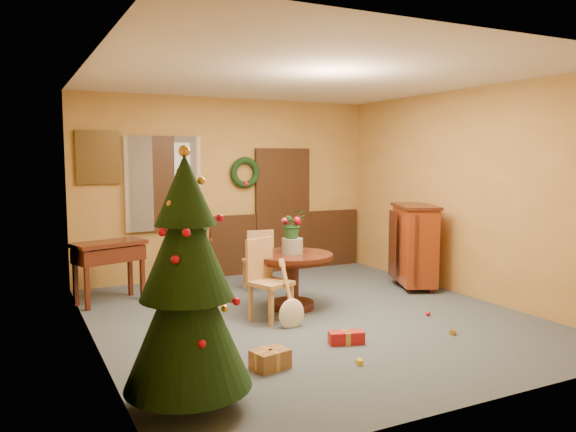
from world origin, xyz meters
TOP-DOWN VIEW (x-y plane):
  - room_envelope at (0.21, 2.70)m, footprint 5.50×5.50m
  - dining_table at (-0.02, 0.43)m, footprint 1.05×1.05m
  - urn at (-0.02, 0.43)m, footprint 0.27×0.27m
  - centerpiece_plant at (-0.02, 0.43)m, footprint 0.34×0.29m
  - chair_near at (-0.52, 0.13)m, footprint 0.55×0.55m
  - chair_far at (-0.01, 1.54)m, footprint 0.45×0.45m
  - guitar at (-0.40, -0.29)m, footprint 0.43×0.55m
  - plant_stand at (-0.72, 1.93)m, footprint 0.29×0.29m
  - stand_plant at (-0.72, 1.93)m, footprint 0.25×0.21m
  - christmas_tree at (-2.06, -1.79)m, footprint 0.99×0.99m
  - writing_desk at (-2.08, 1.79)m, footprint 1.04×0.73m
  - sideboard at (2.15, 0.66)m, footprint 0.86×1.10m
  - gift_a at (-1.15, -1.32)m, footprint 0.37×0.31m
  - gift_b at (-1.77, -1.08)m, footprint 0.21×0.21m
  - gift_c at (-1.60, -1.39)m, footprint 0.32×0.29m
  - gift_d at (-0.14, -1.06)m, footprint 0.40×0.25m
  - toy_a at (-0.13, 0.27)m, footprint 0.09×0.08m
  - toy_b at (-0.05, -1.11)m, footprint 0.06×0.06m
  - toy_c at (-0.35, -1.62)m, footprint 0.06×0.09m
  - toy_d at (1.32, -0.63)m, footprint 0.06×0.06m
  - toy_e at (1.07, -1.33)m, footprint 0.09×0.08m

SIDE VIEW (x-z plane):
  - toy_a at x=-0.13m, z-range 0.00..0.05m
  - toy_c at x=-0.35m, z-range 0.00..0.05m
  - toy_e at x=1.07m, z-range 0.00..0.05m
  - toy_b at x=-0.05m, z-range 0.00..0.06m
  - toy_d at x=1.32m, z-range 0.00..0.06m
  - gift_d at x=-0.14m, z-range 0.00..0.13m
  - gift_c at x=-1.60m, z-range 0.00..0.14m
  - gift_a at x=-1.15m, z-range 0.00..0.18m
  - gift_b at x=-1.77m, z-range 0.00..0.20m
  - guitar at x=-0.40m, z-range 0.01..0.75m
  - plant_stand at x=-0.72m, z-range 0.09..0.85m
  - chair_far at x=-0.01m, z-range 0.03..0.94m
  - dining_table at x=-0.02m, z-range 0.14..0.86m
  - chair_near at x=-0.52m, z-range 0.04..1.02m
  - writing_desk at x=-2.08m, z-range 0.21..1.04m
  - sideboard at x=2.15m, z-range 0.04..1.29m
  - urn at x=-0.02m, z-range 0.72..0.92m
  - christmas_tree at x=-2.06m, z-range -0.05..1.99m
  - stand_plant at x=-0.72m, z-range 0.75..1.19m
  - centerpiece_plant at x=-0.02m, z-range 0.92..1.29m
  - room_envelope at x=0.21m, z-range -1.63..3.87m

